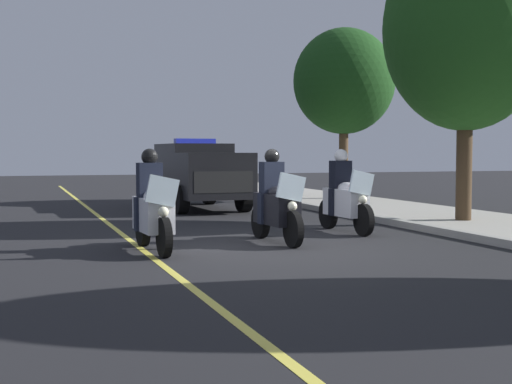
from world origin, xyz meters
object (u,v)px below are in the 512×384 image
at_px(police_motorcycle_trailing, 345,198).
at_px(police_suv, 196,172).
at_px(tree_mid_block, 466,29).
at_px(police_motorcycle_lead_right, 276,205).
at_px(tree_far_back, 344,82).
at_px(police_motorcycle_lead_left, 152,210).

bearing_deg(police_motorcycle_trailing, police_suv, -167.94).
xyz_separation_m(police_motorcycle_trailing, tree_mid_block, (-0.55, 3.28, 3.75)).
xyz_separation_m(police_motorcycle_lead_right, police_motorcycle_trailing, (-1.12, 1.95, 0.00)).
bearing_deg(police_suv, tree_far_back, 105.45).
xyz_separation_m(police_motorcycle_lead_right, tree_mid_block, (-1.68, 5.23, 3.75)).
bearing_deg(police_motorcycle_trailing, police_motorcycle_lead_right, -60.09).
distance_m(police_motorcycle_lead_right, police_suv, 7.98).
bearing_deg(tree_far_back, police_suv, -74.55).
bearing_deg(police_motorcycle_lead_left, police_motorcycle_trailing, 109.56).
distance_m(police_motorcycle_trailing, tree_far_back, 9.86).
bearing_deg(tree_far_back, police_motorcycle_lead_right, -32.26).
height_order(police_motorcycle_lead_left, police_motorcycle_trailing, same).
bearing_deg(police_motorcycle_lead_right, tree_far_back, 147.74).
xyz_separation_m(police_motorcycle_lead_left, police_motorcycle_trailing, (-1.53, 4.29, 0.00)).
height_order(police_motorcycle_lead_left, police_suv, police_suv).
bearing_deg(police_motorcycle_trailing, tree_far_back, 154.23).
xyz_separation_m(tree_mid_block, tree_far_back, (-7.80, 0.75, -0.43)).
bearing_deg(police_motorcycle_lead_right, tree_mid_block, 107.76).
xyz_separation_m(police_motorcycle_trailing, police_suv, (-6.84, -1.46, 0.37)).
relative_size(police_motorcycle_lead_left, tree_far_back, 0.38).
height_order(police_motorcycle_lead_right, tree_mid_block, tree_mid_block).
xyz_separation_m(police_motorcycle_lead_left, police_motorcycle_lead_right, (-0.41, 2.35, 0.00)).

